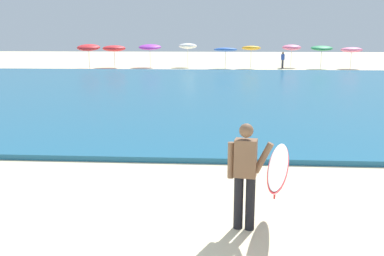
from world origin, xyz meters
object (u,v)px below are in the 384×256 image
Objects in this scene: beach_umbrella_1 at (114,48)px; beach_umbrella_8 at (352,50)px; beach_umbrella_6 at (292,47)px; beach_umbrella_4 at (225,50)px; beach_umbrella_3 at (188,46)px; beachgoer_near_row_left at (283,60)px; beach_umbrella_2 at (150,47)px; surfer_with_board at (260,169)px; beach_umbrella_0 at (89,48)px; beach_umbrella_5 at (251,48)px; beach_umbrella_7 at (322,48)px.

beach_umbrella_1 is 1.10× the size of beach_umbrella_8.
beach_umbrella_1 is 17.49m from beach_umbrella_6.
beach_umbrella_4 reaches higher than beach_umbrella_8.
beach_umbrella_3 is 9.40m from beachgoer_near_row_left.
beach_umbrella_8 is (11.96, 0.78, -0.01)m from beach_umbrella_4.
beach_umbrella_2 reaches higher than beach_umbrella_1.
beach_umbrella_6 is at bearing 17.65° from beach_umbrella_4.
beachgoer_near_row_left is at bearing -121.46° from beach_umbrella_6.
beach_umbrella_8 reaches higher than surfer_with_board.
beach_umbrella_4 is (10.89, -0.62, -0.09)m from beach_umbrella_1.
beach_umbrella_0 is 1.00× the size of beach_umbrella_3.
surfer_with_board is at bearing -98.71° from beachgoer_near_row_left.
surfer_with_board is at bearing -83.88° from beach_umbrella_3.
beach_umbrella_3 is at bearing -178.42° from beach_umbrella_6.
beach_umbrella_2 reaches higher than surfer_with_board.
beach_umbrella_0 reaches higher than beach_umbrella_1.
beach_umbrella_3 reaches higher than beach_umbrella_1.
surfer_with_board is 1.08× the size of beach_umbrella_1.
surfer_with_board is at bearing -68.65° from beach_umbrella_0.
beach_umbrella_2 is at bearing -176.94° from beach_umbrella_6.
beach_umbrella_8 is at bearing 3.90° from beachgoer_near_row_left.
beach_umbrella_5 is at bearing -176.62° from beach_umbrella_8.
beach_umbrella_4 is 11.99m from beach_umbrella_8.
beach_umbrella_3 is at bearing 9.33° from beach_umbrella_1.
beach_umbrella_8 is (15.69, -1.02, -0.30)m from beach_umbrella_3.
beach_umbrella_2 reaches higher than beach_umbrella_4.
beach_umbrella_4 is (7.46, -1.33, -0.20)m from beach_umbrella_2.
beach_umbrella_7 is (9.06, 0.29, 0.14)m from beach_umbrella_4.
beach_umbrella_0 reaches higher than beach_umbrella_7.
beach_umbrella_7 is (22.16, 0.77, -0.05)m from beach_umbrella_0.
beach_umbrella_3 is 4.15m from beach_umbrella_4.
beach_umbrella_5 is (13.33, -0.41, 0.07)m from beach_umbrella_1.
beach_umbrella_6 reaches higher than beach_umbrella_5.
beach_umbrella_4 is 1.43× the size of beachgoer_near_row_left.
beach_umbrella_0 reaches higher than beach_umbrella_4.
beach_umbrella_7 is at bearing 1.99° from beach_umbrella_0.
beach_umbrella_8 is (25.07, 1.25, -0.20)m from beach_umbrella_0.
beach_umbrella_7 is 1.09× the size of beach_umbrella_8.
beach_umbrella_5 is at bearing -1.75° from beach_umbrella_1.
beach_umbrella_1 reaches higher than surfer_with_board.
beach_umbrella_5 is 6.62m from beach_umbrella_7.
beach_umbrella_5 reaches higher than beachgoer_near_row_left.
beach_umbrella_7 is 1.41× the size of beachgoer_near_row_left.
beach_umbrella_3 reaches higher than beach_umbrella_6.
beach_umbrella_2 is at bearing 102.04° from surfer_with_board.
beach_umbrella_2 is 1.03× the size of beach_umbrella_6.
beach_umbrella_5 is (2.29, 34.60, 0.92)m from surfer_with_board.
beach_umbrella_0 is at bearing -177.14° from beach_umbrella_8.
beach_umbrella_0 is at bearing -162.22° from beach_umbrella_2.
beach_umbrella_4 is at bearing -25.74° from beach_umbrella_3.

